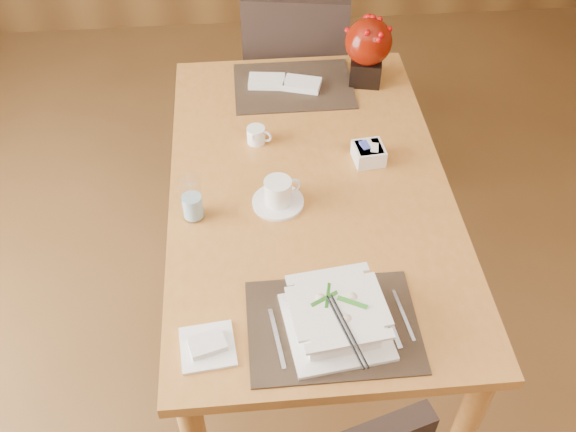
{
  "coord_description": "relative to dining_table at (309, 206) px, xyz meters",
  "views": [
    {
      "loc": [
        -0.2,
        -0.9,
        2.17
      ],
      "look_at": [
        -0.09,
        0.35,
        0.87
      ],
      "focal_mm": 40.0,
      "sensor_mm": 36.0,
      "label": 1
    }
  ],
  "objects": [
    {
      "name": "dining_table",
      "position": [
        0.0,
        0.0,
        0.0
      ],
      "size": [
        0.9,
        1.5,
        0.75
      ],
      "color": "#C07C35",
      "rests_on": "ground"
    },
    {
      "name": "placemat_near",
      "position": [
        0.0,
        -0.55,
        0.1
      ],
      "size": [
        0.45,
        0.33,
        0.01
      ],
      "primitive_type": "cube",
      "color": "black",
      "rests_on": "dining_table"
    },
    {
      "name": "placemat_far",
      "position": [
        0.0,
        0.55,
        0.1
      ],
      "size": [
        0.45,
        0.33,
        0.01
      ],
      "primitive_type": "cube",
      "color": "black",
      "rests_on": "dining_table"
    },
    {
      "name": "soup_setting",
      "position": [
        0.01,
        -0.56,
        0.15
      ],
      "size": [
        0.29,
        0.29,
        0.11
      ],
      "rotation": [
        0.0,
        0.0,
        0.12
      ],
      "color": "white",
      "rests_on": "dining_table"
    },
    {
      "name": "coffee_cup",
      "position": [
        -0.11,
        -0.08,
        0.14
      ],
      "size": [
        0.16,
        0.16,
        0.09
      ],
      "rotation": [
        0.0,
        0.0,
        0.32
      ],
      "color": "white",
      "rests_on": "dining_table"
    },
    {
      "name": "water_glass",
      "position": [
        -0.37,
        -0.11,
        0.17
      ],
      "size": [
        0.08,
        0.08,
        0.15
      ],
      "primitive_type": "cylinder",
      "rotation": [
        0.0,
        0.0,
        0.19
      ],
      "color": "silver",
      "rests_on": "dining_table"
    },
    {
      "name": "creamer_jug",
      "position": [
        -0.16,
        0.23,
        0.13
      ],
      "size": [
        0.11,
        0.11,
        0.06
      ],
      "primitive_type": null,
      "rotation": [
        0.0,
        0.0,
        -0.4
      ],
      "color": "white",
      "rests_on": "dining_table"
    },
    {
      "name": "sugar_caddy",
      "position": [
        0.21,
        0.1,
        0.13
      ],
      "size": [
        0.11,
        0.11,
        0.06
      ],
      "primitive_type": "cube",
      "rotation": [
        0.0,
        0.0,
        0.11
      ],
      "color": "white",
      "rests_on": "dining_table"
    },
    {
      "name": "berry_decor",
      "position": [
        0.28,
        0.56,
        0.24
      ],
      "size": [
        0.17,
        0.17,
        0.26
      ],
      "rotation": [
        0.0,
        0.0,
        -0.21
      ],
      "color": "black",
      "rests_on": "dining_table"
    },
    {
      "name": "napkins_far",
      "position": [
        -0.03,
        0.55,
        0.12
      ],
      "size": [
        0.29,
        0.16,
        0.02
      ],
      "primitive_type": null,
      "rotation": [
        0.0,
        0.0,
        -0.23
      ],
      "color": "white",
      "rests_on": "dining_table"
    },
    {
      "name": "bread_plate",
      "position": [
        -0.33,
        -0.59,
        0.1
      ],
      "size": [
        0.15,
        0.15,
        0.01
      ],
      "primitive_type": "cube",
      "rotation": [
        0.0,
        0.0,
        0.1
      ],
      "color": "white",
      "rests_on": "dining_table"
    },
    {
      "name": "far_chair",
      "position": [
        0.05,
        0.92,
        -0.11
      ],
      "size": [
        0.52,
        0.52,
        0.97
      ],
      "rotation": [
        0.0,
        0.0,
        2.98
      ],
      "color": "black",
      "rests_on": "ground"
    }
  ]
}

